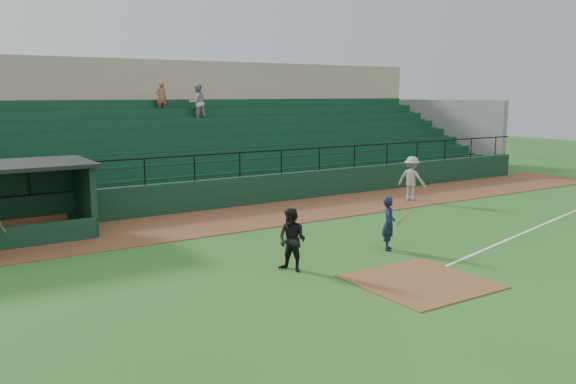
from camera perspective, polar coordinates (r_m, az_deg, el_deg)
ground at (r=15.60m, az=10.06°, el=-7.65°), size 90.00×90.00×0.00m
warning_track at (r=21.94m, az=-4.24°, el=-2.48°), size 40.00×4.00×0.03m
home_plate_dirt at (r=14.91m, az=12.70°, el=-8.49°), size 3.00×3.00×0.03m
foul_line at (r=22.31m, az=23.22°, el=-3.06°), size 17.49×4.44×0.01m
stadium_structure at (r=29.27m, az=-12.26°, el=4.87°), size 38.00×13.08×6.40m
batter_at_plate at (r=17.53m, az=9.77°, el=-3.03°), size 1.13×0.71×1.59m
umpire at (r=15.22m, az=0.39°, el=-4.69°), size 0.92×1.00×1.66m
runner at (r=25.70m, az=11.92°, el=1.29°), size 1.10×1.40×1.90m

